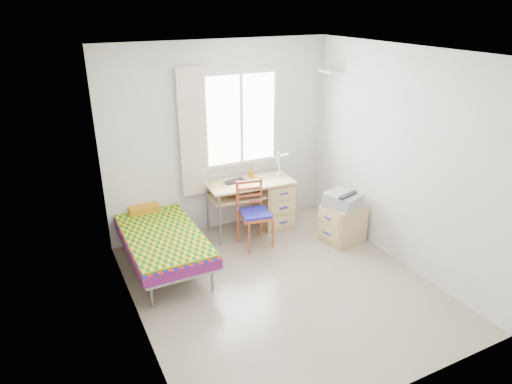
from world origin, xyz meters
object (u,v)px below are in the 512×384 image
desk (270,200)px  cabinet (343,223)px  bed (159,232)px  printer (343,199)px  chair (254,209)px

desk → cabinet: desk is taller
bed → printer: size_ratio=3.68×
bed → chair: size_ratio=2.10×
chair → printer: chair is taller
bed → desk: 1.71m
desk → cabinet: 1.09m
desk → chair: size_ratio=1.36×
printer → chair: bearing=137.7°
bed → cabinet: bearing=-14.3°
desk → chair: chair is taller
desk → printer: size_ratio=2.39×
desk → chair: bearing=-135.5°
chair → bed: bearing=-175.8°
bed → printer: bearing=-14.9°
chair → printer: bearing=-14.9°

